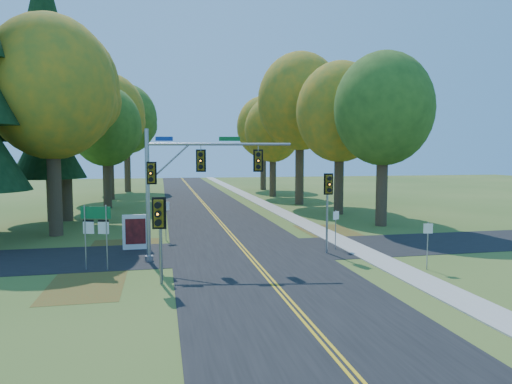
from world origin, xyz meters
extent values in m
plane|color=#39581F|center=(0.00, 0.00, 0.00)|extent=(160.00, 160.00, 0.00)
cube|color=black|center=(0.00, 0.00, 0.01)|extent=(8.00, 160.00, 0.02)
cube|color=black|center=(0.00, 2.00, 0.01)|extent=(60.00, 6.00, 0.02)
cube|color=gold|center=(-0.10, 0.00, 0.03)|extent=(0.10, 160.00, 0.01)
cube|color=gold|center=(0.10, 0.00, 0.03)|extent=(0.10, 160.00, 0.01)
cube|color=#9E998E|center=(6.20, 0.00, 0.03)|extent=(1.60, 160.00, 0.06)
cube|color=brown|center=(-6.50, 4.00, 0.01)|extent=(4.00, 6.00, 0.00)
cube|color=brown|center=(6.80, 6.00, 0.01)|extent=(3.50, 8.00, 0.00)
cube|color=brown|center=(-7.50, -3.00, 0.01)|extent=(3.00, 5.00, 0.00)
cylinder|color=#38281C|center=(-11.20, 9.30, 3.38)|extent=(0.86, 0.86, 6.75)
ellipsoid|color=#C3831A|center=(-11.20, 9.30, 9.55)|extent=(8.00, 8.00, 9.20)
sphere|color=#C3831A|center=(-9.60, 10.50, 8.75)|extent=(4.80, 4.80, 4.80)
sphere|color=#C3831A|center=(-12.60, 8.50, 10.35)|extent=(4.40, 4.40, 4.40)
cylinder|color=#38281C|center=(11.50, 8.70, 3.04)|extent=(0.83, 0.83, 6.08)
ellipsoid|color=#477624|center=(11.50, 8.70, 8.60)|extent=(7.20, 7.20, 8.28)
sphere|color=#477624|center=(12.94, 9.78, 7.88)|extent=(4.32, 4.32, 4.32)
sphere|color=#477624|center=(10.24, 7.98, 9.32)|extent=(3.96, 3.96, 3.96)
cylinder|color=#38281C|center=(-11.80, 16.20, 3.71)|extent=(0.89, 0.89, 7.42)
ellipsoid|color=#C3831A|center=(-11.80, 16.20, 10.43)|extent=(8.60, 8.60, 9.89)
sphere|color=#C3831A|center=(-10.08, 17.49, 9.57)|extent=(5.16, 5.16, 5.16)
sphere|color=#C3831A|center=(-13.30, 15.34, 11.29)|extent=(4.73, 4.73, 4.73)
cylinder|color=#38281C|center=(10.90, 15.50, 3.15)|extent=(0.84, 0.84, 6.30)
ellipsoid|color=#C3831A|center=(10.90, 15.50, 8.96)|extent=(7.60, 7.60, 8.74)
sphere|color=#C3831A|center=(12.42, 16.64, 8.20)|extent=(4.56, 4.56, 4.56)
sphere|color=#C3831A|center=(9.57, 14.74, 9.72)|extent=(4.18, 4.18, 4.18)
cylinder|color=#38281C|center=(-9.60, 24.40, 2.81)|extent=(0.81, 0.81, 5.62)
ellipsoid|color=#477624|center=(-9.60, 24.40, 8.00)|extent=(6.80, 6.80, 7.82)
sphere|color=#477624|center=(-8.24, 25.42, 7.33)|extent=(4.08, 4.08, 4.08)
sphere|color=#477624|center=(-10.79, 23.72, 8.69)|extent=(3.74, 3.74, 3.74)
cylinder|color=#38281C|center=(9.80, 23.60, 3.83)|extent=(0.90, 0.90, 7.65)
ellipsoid|color=#C3831A|center=(9.80, 23.60, 10.73)|extent=(8.80, 8.80, 10.12)
sphere|color=#C3831A|center=(11.56, 24.92, 9.85)|extent=(5.28, 5.28, 5.28)
sphere|color=#C3831A|center=(8.26, 22.72, 11.61)|extent=(4.84, 4.84, 4.84)
cylinder|color=#38281C|center=(-10.20, 33.10, 3.49)|extent=(0.87, 0.87, 6.98)
ellipsoid|color=#C3831A|center=(-10.20, 33.10, 9.85)|extent=(8.20, 8.20, 9.43)
sphere|color=#C3831A|center=(-8.56, 34.33, 9.03)|extent=(4.92, 4.92, 4.92)
sphere|color=#C3831A|center=(-11.63, 32.28, 10.67)|extent=(4.51, 4.51, 4.51)
cylinder|color=#38281C|center=(9.20, 32.80, 2.93)|extent=(0.82, 0.82, 5.85)
ellipsoid|color=#C3831A|center=(9.20, 32.80, 8.30)|extent=(7.00, 7.00, 8.05)
sphere|color=#C3831A|center=(10.60, 33.85, 7.60)|extent=(4.20, 4.20, 4.20)
sphere|color=#C3831A|center=(7.97, 32.10, 9.00)|extent=(3.85, 3.85, 3.85)
cylinder|color=#38281C|center=(-9.00, 44.00, 3.60)|extent=(0.88, 0.88, 7.20)
ellipsoid|color=#477624|center=(-9.00, 44.00, 10.14)|extent=(8.40, 8.40, 9.66)
sphere|color=#477624|center=(-7.32, 45.26, 9.30)|extent=(5.04, 5.04, 5.04)
sphere|color=#477624|center=(-10.47, 43.16, 10.98)|extent=(4.62, 4.62, 4.62)
cylinder|color=#38281C|center=(10.40, 43.50, 3.26)|extent=(0.85, 0.85, 6.53)
ellipsoid|color=#C3831A|center=(10.40, 43.50, 9.26)|extent=(7.80, 7.80, 8.97)
sphere|color=#C3831A|center=(11.96, 44.67, 8.47)|extent=(4.68, 4.68, 4.68)
sphere|color=#C3831A|center=(9.04, 42.72, 10.04)|extent=(4.29, 4.29, 4.29)
cylinder|color=#38281C|center=(-13.00, 16.00, 1.71)|extent=(0.50, 0.50, 3.42)
cone|color=black|center=(-13.00, 16.00, 6.15)|extent=(5.60, 5.60, 5.45)
cone|color=black|center=(-13.00, 16.00, 10.04)|extent=(4.57, 4.57, 5.45)
cone|color=black|center=(-13.00, 16.00, 13.94)|extent=(3.55, 3.55, 5.45)
cylinder|color=gray|center=(-5.09, 0.66, 3.27)|extent=(0.21, 0.21, 6.54)
cylinder|color=gray|center=(-5.09, 0.66, 0.14)|extent=(0.41, 0.41, 0.28)
cylinder|color=gray|center=(-1.64, 0.07, 5.79)|extent=(6.93, 1.31, 0.13)
cylinder|color=gray|center=(-4.08, 0.49, 4.86)|extent=(2.10, 0.44, 1.93)
cylinder|color=gray|center=(-2.51, 0.22, 5.62)|extent=(0.04, 0.04, 0.34)
cube|color=#72590C|center=(-2.51, 0.22, 4.99)|extent=(0.36, 0.33, 0.93)
cube|color=black|center=(-2.51, 0.22, 4.99)|extent=(0.48, 0.11, 1.10)
sphere|color=orange|center=(-2.55, 0.01, 4.99)|extent=(0.17, 0.17, 0.17)
cylinder|color=black|center=(-2.55, 0.01, 5.29)|extent=(0.25, 0.19, 0.22)
cylinder|color=black|center=(-2.55, 0.01, 4.99)|extent=(0.25, 0.19, 0.22)
cylinder|color=black|center=(-2.55, 0.01, 4.69)|extent=(0.25, 0.19, 0.22)
cylinder|color=gray|center=(0.25, -0.25, 5.62)|extent=(0.04, 0.04, 0.34)
cube|color=#72590C|center=(0.25, -0.25, 4.99)|extent=(0.36, 0.33, 0.93)
cube|color=black|center=(0.25, -0.25, 4.99)|extent=(0.48, 0.11, 1.10)
sphere|color=orange|center=(0.21, -0.47, 4.99)|extent=(0.17, 0.17, 0.17)
cylinder|color=black|center=(0.21, -0.47, 5.29)|extent=(0.25, 0.19, 0.22)
cylinder|color=black|center=(0.21, -0.47, 4.99)|extent=(0.25, 0.19, 0.22)
cylinder|color=black|center=(0.21, -0.47, 4.69)|extent=(0.25, 0.19, 0.22)
cube|color=#72590C|center=(-4.88, 0.48, 4.39)|extent=(0.36, 0.33, 0.93)
cube|color=black|center=(-4.88, 0.48, 4.39)|extent=(0.48, 0.11, 1.10)
sphere|color=orange|center=(-4.92, 0.27, 4.39)|extent=(0.17, 0.17, 0.17)
cylinder|color=black|center=(-4.92, 0.27, 4.69)|extent=(0.25, 0.19, 0.22)
cylinder|color=black|center=(-4.92, 0.27, 4.39)|extent=(0.25, 0.19, 0.22)
cylinder|color=black|center=(-4.92, 0.27, 4.09)|extent=(0.25, 0.19, 0.22)
cube|color=navy|center=(-4.26, 0.52, 6.05)|extent=(0.83, 0.18, 0.21)
cube|color=#0C5926|center=(-1.13, -0.02, 6.05)|extent=(1.02, 0.21, 0.21)
cylinder|color=gray|center=(4.20, 0.61, 2.11)|extent=(0.12, 0.12, 4.22)
cube|color=#72590C|center=(4.17, 0.40, 3.74)|extent=(0.36, 0.33, 0.96)
cube|color=black|center=(4.17, 0.40, 3.74)|extent=(0.50, 0.09, 1.13)
sphere|color=orange|center=(4.14, 0.19, 3.74)|extent=(0.17, 0.17, 0.17)
cylinder|color=black|center=(4.14, 0.19, 4.04)|extent=(0.25, 0.18, 0.23)
cylinder|color=black|center=(4.14, 0.19, 3.74)|extent=(0.25, 0.18, 0.23)
cylinder|color=black|center=(4.14, 0.19, 3.43)|extent=(0.25, 0.18, 0.23)
cylinder|color=gray|center=(-4.50, -3.45, 1.75)|extent=(0.13, 0.13, 3.50)
cube|color=#72590C|center=(-4.54, -3.68, 2.95)|extent=(0.42, 0.39, 1.09)
cube|color=black|center=(-4.54, -3.68, 2.95)|extent=(0.57, 0.13, 1.29)
sphere|color=orange|center=(-4.59, -3.93, 2.95)|extent=(0.20, 0.20, 0.20)
cylinder|color=black|center=(-4.59, -3.93, 3.30)|extent=(0.29, 0.22, 0.26)
cylinder|color=black|center=(-4.59, -3.93, 2.95)|extent=(0.29, 0.22, 0.26)
cylinder|color=black|center=(-4.59, -3.93, 2.60)|extent=(0.29, 0.22, 0.26)
cylinder|color=gray|center=(-7.87, -0.48, 1.51)|extent=(0.06, 0.06, 3.01)
cylinder|color=gray|center=(-6.91, -0.76, 1.51)|extent=(0.06, 0.06, 3.01)
cube|color=#0D5C2C|center=(-7.38, -0.59, 2.66)|extent=(1.36, 0.43, 0.55)
cube|color=silver|center=(-7.38, -0.59, 2.66)|extent=(1.16, 0.34, 0.08)
cube|color=silver|center=(-7.72, -0.49, 1.96)|extent=(0.49, 0.18, 0.55)
cube|color=black|center=(-7.72, -0.49, 2.29)|extent=(0.48, 0.14, 0.10)
cube|color=silver|center=(-7.05, -0.69, 1.96)|extent=(0.49, 0.18, 0.55)
cube|color=black|center=(-7.05, -0.69, 2.29)|extent=(0.48, 0.14, 0.10)
cube|color=silver|center=(-5.87, 3.72, 0.98)|extent=(1.42, 0.21, 1.96)
cube|color=maroon|center=(-5.87, 3.61, 1.03)|extent=(1.09, 0.04, 1.41)
cube|color=silver|center=(-6.42, 3.71, 0.16)|extent=(0.09, 0.09, 0.33)
cube|color=silver|center=(-5.33, 3.73, 0.16)|extent=(0.09, 0.09, 0.33)
cylinder|color=gray|center=(5.05, 1.50, 1.10)|extent=(0.05, 0.05, 2.20)
cube|color=white|center=(5.06, 1.48, 1.90)|extent=(0.40, 0.19, 0.45)
cylinder|color=gray|center=(7.50, -3.60, 1.11)|extent=(0.05, 0.05, 2.21)
cube|color=silver|center=(7.50, -3.62, 1.91)|extent=(0.42, 0.11, 0.45)
cylinder|color=gray|center=(-4.20, 6.00, 1.24)|extent=(0.06, 0.06, 2.47)
cube|color=silver|center=(-4.19, 5.98, 2.13)|extent=(0.46, 0.17, 0.51)
camera|label=1|loc=(-4.45, -22.20, 5.33)|focal=32.00mm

